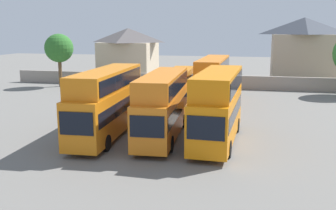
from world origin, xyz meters
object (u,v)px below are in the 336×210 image
Objects in this scene: bus_2 at (163,102)px; tree_behind_wall at (59,48)px; bus_3 at (218,103)px; bus_1 at (107,99)px; bus_4 at (178,84)px; bus_5 at (213,77)px; house_terrace_centre at (303,49)px; house_terrace_left at (128,53)px.

tree_behind_wall is (-19.99, 22.18, 2.60)m from bus_2.
bus_3 is 32.98m from tree_behind_wall.
bus_1 is 4.18m from bus_2.
bus_1 is 27.76m from tree_behind_wall.
tree_behind_wall is (-18.21, 7.35, 3.33)m from bus_4.
house_terrace_centre reaches higher than bus_5.
bus_3 is 16.21m from bus_4.
bus_2 is 15.22m from bus_5.
house_terrace_centre is at bearing 150.28° from bus_5.
tree_behind_wall is at bearing -141.36° from bus_2.
bus_5 is (-2.02, 15.37, -0.12)m from bus_3.
house_terrace_left is 1.20× the size of tree_behind_wall.
tree_behind_wall reaches higher than bus_1.
bus_5 reaches higher than bus_4.
tree_behind_wall is at bearing -107.08° from bus_5.
bus_1 is at bearing -74.22° from house_terrace_left.
house_terrace_left is (-9.64, 34.14, 1.30)m from bus_1.
bus_1 is 1.30× the size of house_terrace_left.
house_terrace_centre is at bearing 20.11° from tree_behind_wall.
bus_5 is at bearing 155.80° from bus_1.
bus_2 is 1.49× the size of tree_behind_wall.
bus_1 is 1.01× the size of bus_4.
house_terrace_centre is at bearing 166.94° from bus_3.
bus_2 is at bearing 4.97° from bus_4.
tree_behind_wall is at bearing -118.37° from house_terrace_left.
house_terrace_left reaches higher than bus_4.
bus_3 reaches higher than bus_2.
bus_2 is 1.24× the size of house_terrace_left.
bus_4 is at bearing -85.37° from bus_5.
bus_4 is (2.37, 15.31, -0.86)m from bus_1.
house_terrace_centre is at bearing 1.56° from house_terrace_left.
tree_behind_wall is at bearing -131.02° from bus_3.
bus_5 is at bearing -170.47° from bus_3.
bus_5 is 1.25× the size of house_terrace_centre.
house_terrace_centre is (15.17, 19.57, 2.94)m from bus_4.
bus_2 is 1.13× the size of house_terrace_centre.
bus_3 is 38.36m from house_terrace_left.
bus_3 is at bearing 8.26° from bus_5.
bus_1 is at bearing -116.70° from house_terrace_centre.
bus_2 is 29.98m from tree_behind_wall.
house_terrace_centre reaches higher than bus_2.
house_terrace_centre is (17.54, 34.88, 2.08)m from bus_1.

